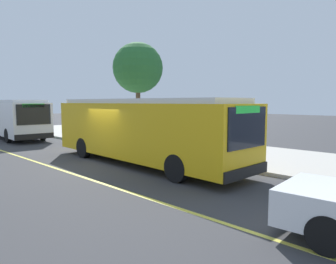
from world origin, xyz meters
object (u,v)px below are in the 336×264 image
Objects in this scene: transit_bus_main at (142,128)px; route_sign_post at (187,119)px; waiting_bench at (180,136)px; transit_bus_second at (13,117)px; pedestrian_commuter at (193,134)px.

transit_bus_main is 3.94× the size of route_sign_post.
transit_bus_main is 6.89× the size of waiting_bench.
waiting_bench is (12.57, 5.63, -0.98)m from transit_bus_second.
transit_bus_main is 1.05× the size of transit_bus_second.
transit_bus_main is 3.43m from pedestrian_commuter.
pedestrian_commuter is (0.20, 3.38, -0.50)m from transit_bus_main.
pedestrian_commuter is (15.30, 3.68, -0.50)m from transit_bus_second.
transit_bus_second reaches higher than waiting_bench.
waiting_bench is at bearing 24.12° from transit_bus_second.
transit_bus_second is 15.74m from pedestrian_commuter.
pedestrian_commuter is at bearing 13.53° from transit_bus_second.
transit_bus_second and route_sign_post have the same top height.
route_sign_post reaches higher than waiting_bench.
waiting_bench is 0.57× the size of route_sign_post.
transit_bus_main and transit_bus_second have the same top height.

